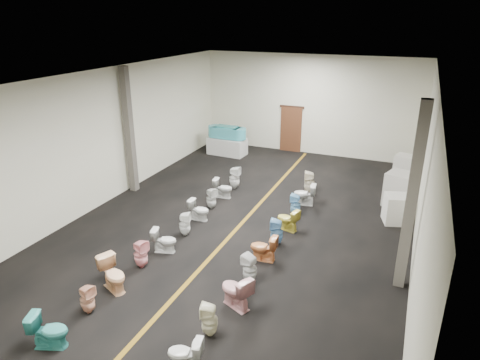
% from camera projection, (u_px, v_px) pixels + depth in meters
% --- Properties ---
extents(floor, '(16.00, 16.00, 0.00)m').
position_uv_depth(floor, '(242.00, 223.00, 13.39)').
color(floor, black).
rests_on(floor, ground).
extents(ceiling, '(16.00, 16.00, 0.00)m').
position_uv_depth(ceiling, '(242.00, 77.00, 11.76)').
color(ceiling, black).
rests_on(ceiling, ground).
extents(wall_back, '(10.00, 0.00, 10.00)m').
position_uv_depth(wall_back, '(309.00, 105.00, 19.45)').
color(wall_back, beige).
rests_on(wall_back, ground).
extents(wall_front, '(10.00, 0.00, 10.00)m').
position_uv_depth(wall_front, '(12.00, 325.00, 5.70)').
color(wall_front, beige).
rests_on(wall_front, ground).
extents(wall_left, '(0.00, 16.00, 16.00)m').
position_uv_depth(wall_left, '(105.00, 137.00, 14.38)').
color(wall_left, beige).
rests_on(wall_left, ground).
extents(wall_right, '(0.00, 16.00, 16.00)m').
position_uv_depth(wall_right, '(425.00, 179.00, 10.77)').
color(wall_right, beige).
rests_on(wall_right, ground).
extents(aisle_stripe, '(0.12, 15.60, 0.01)m').
position_uv_depth(aisle_stripe, '(242.00, 223.00, 13.39)').
color(aisle_stripe, '#825B12').
rests_on(aisle_stripe, floor).
extents(back_door, '(1.00, 0.10, 2.10)m').
position_uv_depth(back_door, '(291.00, 129.00, 20.12)').
color(back_door, '#562D19').
rests_on(back_door, floor).
extents(door_frame, '(1.15, 0.08, 0.10)m').
position_uv_depth(door_frame, '(292.00, 107.00, 19.74)').
color(door_frame, '#331C11').
rests_on(door_frame, back_door).
extents(column_left, '(0.25, 0.25, 4.50)m').
position_uv_depth(column_left, '(129.00, 131.00, 15.15)').
color(column_left, '#59544C').
rests_on(column_left, floor).
extents(column_right, '(0.25, 0.25, 4.50)m').
position_uv_depth(column_right, '(412.00, 199.00, 9.57)').
color(column_right, '#59544C').
rests_on(column_right, floor).
extents(display_table, '(1.78, 0.97, 0.77)m').
position_uv_depth(display_table, '(227.00, 146.00, 19.87)').
color(display_table, silver).
rests_on(display_table, floor).
extents(bathtub, '(1.86, 0.70, 0.55)m').
position_uv_depth(bathtub, '(227.00, 132.00, 19.62)').
color(bathtub, '#3FA7B5').
rests_on(bathtub, display_table).
extents(appliance_crate_a, '(0.87, 0.87, 0.90)m').
position_uv_depth(appliance_crate_a, '(396.00, 209.00, 13.32)').
color(appliance_crate_a, silver).
rests_on(appliance_crate_a, floor).
extents(appliance_crate_b, '(1.07, 1.07, 1.17)m').
position_uv_depth(appliance_crate_b, '(400.00, 189.00, 14.46)').
color(appliance_crate_b, silver).
rests_on(appliance_crate_b, floor).
extents(appliance_crate_c, '(0.81, 0.81, 0.85)m').
position_uv_depth(appliance_crate_c, '(401.00, 185.00, 15.28)').
color(appliance_crate_c, silver).
rests_on(appliance_crate_c, floor).
extents(appliance_crate_d, '(0.83, 0.83, 0.98)m').
position_uv_depth(appliance_crate_d, '(404.00, 167.00, 16.84)').
color(appliance_crate_d, silver).
rests_on(appliance_crate_d, floor).
extents(toilet_left_0, '(0.84, 0.65, 0.75)m').
position_uv_depth(toilet_left_0, '(49.00, 331.00, 8.31)').
color(toilet_left_0, teal).
rests_on(toilet_left_0, floor).
extents(toilet_left_1, '(0.37, 0.36, 0.69)m').
position_uv_depth(toilet_left_1, '(87.00, 299.00, 9.28)').
color(toilet_left_1, '#EDAC8B').
rests_on(toilet_left_1, floor).
extents(toilet_left_2, '(0.92, 0.75, 0.82)m').
position_uv_depth(toilet_left_2, '(113.00, 274.00, 10.05)').
color(toilet_left_2, '#FEC38F').
rests_on(toilet_left_2, floor).
extents(toilet_left_3, '(0.43, 0.42, 0.77)m').
position_uv_depth(toilet_left_3, '(141.00, 254.00, 10.95)').
color(toilet_left_3, '#FAA5AA').
rests_on(toilet_left_3, floor).
extents(toilet_left_4, '(0.75, 0.54, 0.68)m').
position_uv_depth(toilet_left_4, '(164.00, 240.00, 11.69)').
color(toilet_left_4, silver).
rests_on(toilet_left_4, floor).
extents(toilet_left_5, '(0.40, 0.39, 0.72)m').
position_uv_depth(toilet_left_5, '(185.00, 224.00, 12.57)').
color(toilet_left_5, white).
rests_on(toilet_left_5, floor).
extents(toilet_left_6, '(0.66, 0.38, 0.67)m').
position_uv_depth(toilet_left_6, '(199.00, 210.00, 13.52)').
color(toilet_left_6, white).
rests_on(toilet_left_6, floor).
extents(toilet_left_7, '(0.43, 0.43, 0.73)m').
position_uv_depth(toilet_left_7, '(211.00, 198.00, 14.31)').
color(toilet_left_7, silver).
rests_on(toilet_left_7, floor).
extents(toilet_left_8, '(0.72, 0.47, 0.69)m').
position_uv_depth(toilet_left_8, '(223.00, 188.00, 15.18)').
color(toilet_left_8, silver).
rests_on(toilet_left_8, floor).
extents(toilet_left_9, '(0.41, 0.40, 0.85)m').
position_uv_depth(toilet_left_9, '(235.00, 178.00, 15.95)').
color(toilet_left_9, white).
rests_on(toilet_left_9, floor).
extents(toilet_right_1, '(0.73, 0.51, 0.67)m').
position_uv_depth(toilet_right_1, '(185.00, 354.00, 7.79)').
color(toilet_right_1, white).
rests_on(toilet_right_1, floor).
extents(toilet_right_2, '(0.41, 0.41, 0.74)m').
position_uv_depth(toilet_right_2, '(210.00, 320.00, 8.61)').
color(toilet_right_2, beige).
rests_on(toilet_right_2, floor).
extents(toilet_right_3, '(0.92, 0.75, 0.81)m').
position_uv_depth(toilet_right_3, '(236.00, 291.00, 9.45)').
color(toilet_right_3, '#D59698').
rests_on(toilet_right_3, floor).
extents(toilet_right_4, '(0.44, 0.44, 0.76)m').
position_uv_depth(toilet_right_4, '(250.00, 269.00, 10.31)').
color(toilet_right_4, silver).
rests_on(toilet_right_4, floor).
extents(toilet_right_5, '(0.73, 0.45, 0.73)m').
position_uv_depth(toilet_right_5, '(264.00, 248.00, 11.27)').
color(toilet_right_5, '#D17A42').
rests_on(toilet_right_5, floor).
extents(toilet_right_6, '(0.42, 0.41, 0.78)m').
position_uv_depth(toilet_right_6, '(277.00, 232.00, 12.03)').
color(toilet_right_6, '#6BA1D0').
rests_on(toilet_right_6, floor).
extents(toilet_right_7, '(0.76, 0.55, 0.70)m').
position_uv_depth(toilet_right_7, '(288.00, 219.00, 12.86)').
color(toilet_right_7, '#E1CF48').
rests_on(toilet_right_7, floor).
extents(toilet_right_8, '(0.35, 0.34, 0.71)m').
position_uv_depth(toilet_right_8, '(296.00, 204.00, 13.86)').
color(toilet_right_8, '#7CBCEA').
rests_on(toilet_right_8, floor).
extents(toilet_right_9, '(0.79, 0.52, 0.75)m').
position_uv_depth(toilet_right_9, '(305.00, 194.00, 14.59)').
color(toilet_right_9, silver).
rests_on(toilet_right_9, floor).
extents(toilet_right_10, '(0.46, 0.45, 0.83)m').
position_uv_depth(toilet_right_10, '(310.00, 182.00, 15.51)').
color(toilet_right_10, '#F5E9CC').
rests_on(toilet_right_10, floor).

